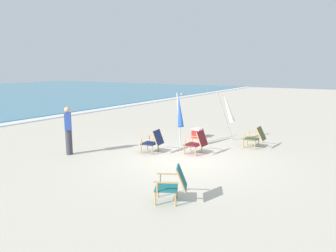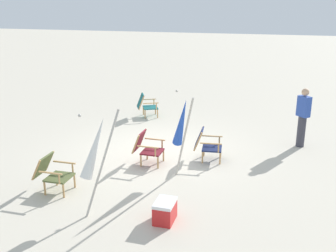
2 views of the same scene
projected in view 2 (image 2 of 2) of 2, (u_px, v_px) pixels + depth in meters
ground_plane at (157, 152)px, 10.47m from camera, size 80.00×80.00×0.00m
beach_chair_front_left at (146, 147)px, 9.62m from camera, size 0.60×0.69×0.81m
beach_chair_back_right at (206, 144)px, 9.82m from camera, size 0.65×0.75×0.81m
beach_chair_back_left at (146, 105)px, 13.53m from camera, size 0.82×0.88×0.81m
beach_chair_front_right at (52, 172)px, 8.22m from camera, size 0.60×0.75×0.79m
umbrella_furled_white at (95, 149)px, 7.07m from camera, size 0.73×0.64×2.00m
umbrella_furled_blue at (182, 123)px, 8.51m from camera, size 0.67×0.64×2.01m
person_near_chairs at (303, 117)px, 10.62m from camera, size 0.38×0.38×1.63m
cooler_box at (165, 211)px, 7.13m from camera, size 0.49×0.35×0.40m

